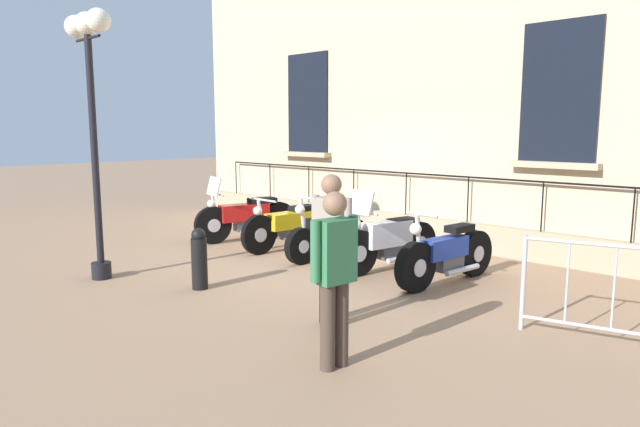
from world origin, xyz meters
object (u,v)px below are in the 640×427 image
object	(u,v)px
pedestrian_walking	(335,270)
motorcycle_black	(328,235)
motorcycle_white	(388,241)
lamppost	(91,87)
motorcycle_blue	(446,255)
motorcycle_yellow	(290,226)
crowd_barrier	(639,294)
pedestrian_standing	(331,241)
bollard	(199,258)
motorcycle_red	(246,217)

from	to	relation	value
pedestrian_walking	motorcycle_black	bearing A→B (deg)	-136.19
motorcycle_white	lamppost	size ratio (longest dim) A/B	0.52
motorcycle_blue	lamppost	size ratio (longest dim) A/B	0.54
motorcycle_yellow	crowd_barrier	world-z (taller)	crowd_barrier
crowd_barrier	pedestrian_walking	distance (m)	3.08
motorcycle_yellow	motorcycle_white	size ratio (longest dim) A/B	1.09
motorcycle_yellow	pedestrian_standing	distance (m)	4.13
motorcycle_white	pedestrian_walking	xyz separation A→B (m)	(3.25, 1.85, 0.46)
motorcycle_white	pedestrian_standing	world-z (taller)	pedestrian_standing
lamppost	bollard	distance (m)	2.86
motorcycle_black	bollard	bearing A→B (deg)	-0.19
crowd_barrier	bollard	xyz separation A→B (m)	(1.80, -4.94, -0.14)
bollard	pedestrian_standing	bearing A→B (deg)	95.29
motorcycle_blue	pedestrian_walking	bearing A→B (deg)	13.80
motorcycle_red	crowd_barrier	size ratio (longest dim) A/B	0.95
motorcycle_black	lamppost	size ratio (longest dim) A/B	0.50
bollard	pedestrian_standing	xyz separation A→B (m)	(-0.21, 2.26, 0.53)
motorcycle_blue	pedestrian_standing	distance (m)	2.43
motorcycle_black	pedestrian_standing	xyz separation A→B (m)	(2.36, 2.25, 0.55)
lamppost	motorcycle_yellow	bearing A→B (deg)	171.76
bollard	pedestrian_standing	distance (m)	2.33
motorcycle_yellow	pedestrian_walking	distance (m)	5.27
motorcycle_black	crowd_barrier	bearing A→B (deg)	81.08
motorcycle_white	pedestrian_standing	distance (m)	2.67
motorcycle_white	bollard	xyz separation A→B (m)	(2.62, -1.23, -0.03)
motorcycle_yellow	motorcycle_black	bearing A→B (deg)	85.08
motorcycle_red	motorcycle_white	distance (m)	3.46
lamppost	pedestrian_walking	bearing A→B (deg)	90.79
crowd_barrier	pedestrian_standing	size ratio (longest dim) A/B	1.28
pedestrian_walking	bollard	bearing A→B (deg)	-101.55
lamppost	pedestrian_standing	world-z (taller)	lamppost
motorcycle_black	lamppost	distance (m)	4.30
lamppost	bollard	size ratio (longest dim) A/B	4.45
motorcycle_black	motorcycle_blue	world-z (taller)	motorcycle_black
motorcycle_yellow	motorcycle_blue	distance (m)	3.31
motorcycle_blue	crowd_barrier	bearing A→B (deg)	73.52
pedestrian_standing	pedestrian_walking	distance (m)	1.17
motorcycle_red	motorcycle_black	world-z (taller)	motorcycle_red
motorcycle_yellow	motorcycle_blue	xyz separation A→B (m)	(0.08, 3.31, -0.03)
motorcycle_blue	pedestrian_standing	bearing A→B (deg)	-0.67
motorcycle_blue	crowd_barrier	world-z (taller)	motorcycle_blue
motorcycle_white	bollard	bearing A→B (deg)	-25.13
motorcycle_red	motorcycle_yellow	bearing A→B (deg)	92.93
motorcycle_white	lamppost	bearing A→B (deg)	-39.51
motorcycle_yellow	motorcycle_red	bearing A→B (deg)	-87.07
crowd_barrier	bollard	distance (m)	5.26
motorcycle_blue	lamppost	world-z (taller)	lamppost
lamppost	motorcycle_white	bearing A→B (deg)	140.49
lamppost	motorcycle_blue	bearing A→B (deg)	130.79
pedestrian_standing	bollard	bearing A→B (deg)	-84.71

